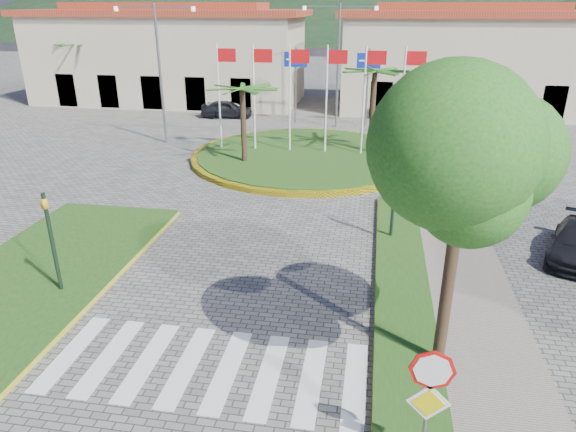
% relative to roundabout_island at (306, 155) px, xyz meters
% --- Properties ---
extents(median_left, '(5.00, 14.00, 0.18)m').
position_rel_roundabout_island_xyz_m(median_left, '(-6.50, -16.00, -0.08)').
color(median_left, '#1C4313').
rests_on(median_left, ground).
extents(crosswalk, '(8.00, 3.00, 0.01)m').
position_rel_roundabout_island_xyz_m(crosswalk, '(-0.00, -18.00, -0.17)').
color(crosswalk, silver).
rests_on(crosswalk, ground).
extents(roundabout_island, '(12.70, 12.70, 6.00)m').
position_rel_roundabout_island_xyz_m(roundabout_island, '(0.00, 0.00, 0.00)').
color(roundabout_island, yellow).
rests_on(roundabout_island, ground).
extents(stop_sign, '(0.80, 0.11, 2.65)m').
position_rel_roundabout_island_xyz_m(stop_sign, '(4.90, -20.04, 1.62)').
color(stop_sign, slate).
rests_on(stop_sign, ground).
extents(deciduous_tree, '(3.60, 3.60, 6.80)m').
position_rel_roundabout_island_xyz_m(deciduous_tree, '(5.50, -17.00, 5.00)').
color(deciduous_tree, black).
rests_on(deciduous_tree, ground).
extents(traffic_light_left, '(0.15, 0.18, 3.20)m').
position_rel_roundabout_island_xyz_m(traffic_light_left, '(-5.20, -15.50, 1.77)').
color(traffic_light_left, black).
rests_on(traffic_light_left, ground).
extents(traffic_light_right, '(0.15, 0.18, 3.20)m').
position_rel_roundabout_island_xyz_m(traffic_light_right, '(4.50, -10.00, 1.77)').
color(traffic_light_right, black).
rests_on(traffic_light_right, ground).
extents(traffic_light_far, '(0.18, 0.15, 3.20)m').
position_rel_roundabout_island_xyz_m(traffic_light_far, '(8.00, 4.00, 1.77)').
color(traffic_light_far, black).
rests_on(traffic_light_far, ground).
extents(direction_sign_west, '(1.60, 0.14, 5.20)m').
position_rel_roundabout_island_xyz_m(direction_sign_west, '(-2.00, 8.97, 3.36)').
color(direction_sign_west, slate).
rests_on(direction_sign_west, ground).
extents(direction_sign_east, '(1.60, 0.14, 5.20)m').
position_rel_roundabout_island_xyz_m(direction_sign_east, '(3.00, 8.97, 3.36)').
color(direction_sign_east, slate).
rests_on(direction_sign_east, ground).
extents(street_lamp_centre, '(4.80, 0.16, 8.00)m').
position_rel_roundabout_island_xyz_m(street_lamp_centre, '(1.00, 8.00, 4.32)').
color(street_lamp_centre, slate).
rests_on(street_lamp_centre, ground).
extents(street_lamp_west, '(4.80, 0.16, 8.00)m').
position_rel_roundabout_island_xyz_m(street_lamp_west, '(-9.00, 2.00, 4.32)').
color(street_lamp_west, slate).
rests_on(street_lamp_west, ground).
extents(building_left, '(23.32, 9.54, 8.05)m').
position_rel_roundabout_island_xyz_m(building_left, '(-14.00, 16.00, 3.73)').
color(building_left, '#BEAF8F').
rests_on(building_left, ground).
extents(building_right, '(19.08, 9.54, 8.05)m').
position_rel_roundabout_island_xyz_m(building_right, '(10.00, 16.00, 3.73)').
color(building_right, '#BEAF8F').
rests_on(building_right, ground).
extents(hill_near_back, '(110.00, 110.00, 16.00)m').
position_rel_roundabout_island_xyz_m(hill_near_back, '(-10.00, 108.00, 7.83)').
color(hill_near_back, black).
rests_on(hill_near_back, ground).
extents(white_van, '(5.44, 3.92, 1.38)m').
position_rel_roundabout_island_xyz_m(white_van, '(-8.92, 12.44, 0.51)').
color(white_van, white).
rests_on(white_van, ground).
extents(car_dark_a, '(3.97, 1.96, 1.30)m').
position_rel_roundabout_island_xyz_m(car_dark_a, '(-7.38, 9.91, 0.48)').
color(car_dark_a, black).
rests_on(car_dark_a, ground).
extents(car_dark_b, '(3.78, 2.02, 1.18)m').
position_rel_roundabout_island_xyz_m(car_dark_b, '(5.06, 11.45, 0.42)').
color(car_dark_b, black).
rests_on(car_dark_b, ground).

